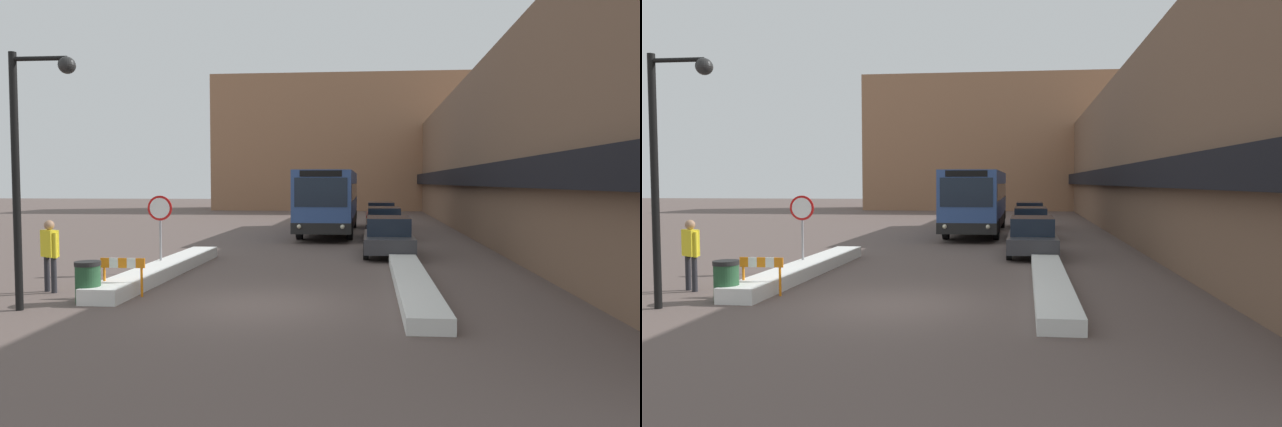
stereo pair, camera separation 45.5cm
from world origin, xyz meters
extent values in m
plane|color=brown|center=(0.00, 0.00, 0.00)|extent=(160.00, 160.00, 0.00)
cube|color=brown|center=(10.00, 24.00, 4.16)|extent=(5.00, 60.00, 8.32)
cube|color=black|center=(7.25, 24.00, 3.05)|extent=(0.50, 60.00, 0.90)
cube|color=#996B4C|center=(0.00, 46.20, 6.63)|extent=(26.00, 8.00, 13.25)
cube|color=silver|center=(-3.60, 3.86, 0.19)|extent=(0.90, 8.56, 0.37)
cube|color=silver|center=(3.60, 2.28, 0.16)|extent=(0.90, 9.14, 0.33)
cube|color=#335193|center=(0.34, 18.50, 1.89)|extent=(2.68, 11.83, 2.88)
cube|color=black|center=(0.34, 18.50, 0.70)|extent=(2.70, 11.85, 0.50)
cube|color=#192333|center=(0.34, 18.50, 2.30)|extent=(2.71, 10.89, 0.79)
cube|color=#192333|center=(0.34, 12.57, 2.32)|extent=(2.36, 0.03, 1.30)
cube|color=black|center=(0.34, 12.57, 3.15)|extent=(1.88, 0.03, 0.28)
sphere|color=#F2EAC6|center=(-0.63, 12.56, 0.80)|extent=(0.20, 0.20, 0.20)
sphere|color=#F2EAC6|center=(1.30, 12.56, 0.80)|extent=(0.20, 0.20, 0.20)
cylinder|color=black|center=(-0.88, 14.83, 0.53)|extent=(0.28, 1.06, 1.06)
cylinder|color=black|center=(1.56, 14.83, 0.53)|extent=(0.28, 1.06, 1.06)
cylinder|color=black|center=(-0.88, 22.17, 0.53)|extent=(0.28, 1.06, 1.06)
cylinder|color=black|center=(1.56, 22.17, 0.53)|extent=(0.28, 1.06, 1.06)
cube|color=#38383D|center=(3.20, 9.17, 0.53)|extent=(1.82, 4.45, 0.54)
cube|color=#192333|center=(3.20, 9.28, 1.12)|extent=(1.60, 2.45, 0.65)
cylinder|color=black|center=(4.03, 7.79, 0.32)|extent=(0.20, 0.64, 0.64)
cylinder|color=black|center=(2.37, 7.79, 0.32)|extent=(0.20, 0.64, 0.64)
cylinder|color=black|center=(4.03, 10.54, 0.32)|extent=(0.20, 0.64, 0.64)
cylinder|color=black|center=(2.37, 10.54, 0.32)|extent=(0.20, 0.64, 0.64)
cube|color=black|center=(3.20, 15.64, 0.56)|extent=(1.76, 4.81, 0.57)
cube|color=#192333|center=(3.20, 15.76, 1.19)|extent=(1.55, 2.65, 0.69)
cylinder|color=black|center=(4.00, 14.14, 0.34)|extent=(0.20, 0.68, 0.68)
cylinder|color=black|center=(2.40, 14.14, 0.34)|extent=(0.20, 0.68, 0.68)
cylinder|color=black|center=(4.00, 17.13, 0.34)|extent=(0.20, 0.68, 0.68)
cylinder|color=black|center=(2.40, 17.13, 0.34)|extent=(0.20, 0.68, 0.68)
cube|color=maroon|center=(3.20, 22.49, 0.56)|extent=(1.77, 4.28, 0.58)
cube|color=#192333|center=(3.20, 22.60, 1.20)|extent=(1.56, 2.35, 0.69)
cylinder|color=black|center=(4.01, 21.16, 0.34)|extent=(0.20, 0.68, 0.68)
cylinder|color=black|center=(2.39, 21.16, 0.34)|extent=(0.20, 0.68, 0.68)
cylinder|color=black|center=(4.01, 23.82, 0.34)|extent=(0.20, 0.68, 0.68)
cylinder|color=black|center=(2.39, 23.82, 0.34)|extent=(0.20, 0.68, 0.68)
cylinder|color=gray|center=(-3.89, 4.37, 1.18)|extent=(0.07, 0.07, 2.36)
cylinder|color=red|center=(-3.89, 4.35, 1.98)|extent=(0.76, 0.03, 0.76)
cylinder|color=white|center=(-3.89, 4.34, 1.98)|extent=(0.62, 0.02, 0.62)
cylinder|color=black|center=(-5.06, -0.91, 2.76)|extent=(0.16, 0.16, 5.52)
cylinder|color=black|center=(-4.46, -0.91, 5.37)|extent=(1.20, 0.10, 0.10)
sphere|color=black|center=(-3.86, -0.91, 5.22)|extent=(0.36, 0.36, 0.36)
cylinder|color=#232328|center=(-5.65, 1.17, 0.45)|extent=(0.13, 0.13, 0.90)
cylinder|color=#232328|center=(-5.38, 1.00, 0.45)|extent=(0.13, 0.13, 0.90)
cube|color=yellow|center=(-5.52, 1.09, 1.23)|extent=(0.53, 0.44, 0.67)
sphere|color=#9E7556|center=(-5.52, 1.09, 1.70)|extent=(0.25, 0.25, 0.25)
cylinder|color=yellow|center=(-5.73, 1.21, 1.20)|extent=(0.10, 0.10, 0.64)
cylinder|color=yellow|center=(-5.31, 0.96, 1.20)|extent=(0.10, 0.10, 0.64)
cylinder|color=#234C2D|center=(-3.98, 0.00, 0.42)|extent=(0.56, 0.56, 0.85)
cylinder|color=black|center=(-3.98, 0.00, 0.90)|extent=(0.59, 0.59, 0.10)
cylinder|color=orange|center=(-3.93, 0.71, 0.35)|extent=(0.06, 0.06, 0.70)
cylinder|color=orange|center=(-2.99, 0.71, 0.35)|extent=(0.06, 0.06, 0.70)
cube|color=orange|center=(-3.90, 0.71, 0.82)|extent=(0.22, 0.04, 0.24)
cube|color=white|center=(-3.68, 0.71, 0.82)|extent=(0.22, 0.04, 0.24)
cube|color=orange|center=(-3.46, 0.71, 0.82)|extent=(0.22, 0.04, 0.24)
cube|color=white|center=(-3.24, 0.71, 0.82)|extent=(0.22, 0.04, 0.24)
cube|color=orange|center=(-3.02, 0.71, 0.82)|extent=(0.22, 0.04, 0.24)
camera|label=1|loc=(2.47, -12.51, 2.77)|focal=32.00mm
camera|label=2|loc=(2.93, -12.46, 2.77)|focal=32.00mm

